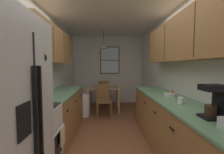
{
  "coord_description": "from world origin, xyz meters",
  "views": [
    {
      "loc": [
        -0.07,
        -2.31,
        1.42
      ],
      "look_at": [
        0.08,
        1.38,
        1.16
      ],
      "focal_mm": 24.66,
      "sensor_mm": 36.0,
      "label": 1
    }
  ],
  "objects_px": {
    "stove_range": "(29,145)",
    "trash_bin": "(84,105)",
    "dining_chair_far": "(104,92)",
    "microwave_over_range": "(16,48)",
    "coffee_maker": "(216,101)",
    "storage_canister": "(44,94)",
    "dining_chair_near": "(103,99)",
    "dining_table": "(104,90)",
    "fruit_bowl": "(170,94)",
    "mug_by_coffeemaker": "(181,100)",
    "table_serving_bowl": "(102,86)"
  },
  "relations": [
    {
      "from": "stove_range",
      "to": "trash_bin",
      "type": "relative_size",
      "value": 1.78
    },
    {
      "from": "stove_range",
      "to": "dining_chair_far",
      "type": "xyz_separation_m",
      "value": [
        0.84,
        3.69,
        0.03
      ]
    },
    {
      "from": "microwave_over_range",
      "to": "coffee_maker",
      "type": "xyz_separation_m",
      "value": [
        2.13,
        -0.37,
        -0.55
      ]
    },
    {
      "from": "stove_range",
      "to": "coffee_maker",
      "type": "xyz_separation_m",
      "value": [
        2.02,
        -0.37,
        0.6
      ]
    },
    {
      "from": "trash_bin",
      "to": "storage_canister",
      "type": "xyz_separation_m",
      "value": [
        -0.3,
        -1.99,
        0.69
      ]
    },
    {
      "from": "dining_chair_near",
      "to": "dining_table",
      "type": "bearing_deg",
      "value": 89.81
    },
    {
      "from": "stove_range",
      "to": "dining_chair_far",
      "type": "relative_size",
      "value": 1.22
    },
    {
      "from": "trash_bin",
      "to": "dining_chair_near",
      "type": "bearing_deg",
      "value": -7.0
    },
    {
      "from": "dining_table",
      "to": "trash_bin",
      "type": "distance_m",
      "value": 0.86
    },
    {
      "from": "dining_chair_far",
      "to": "fruit_bowl",
      "type": "xyz_separation_m",
      "value": [
        1.19,
        -2.93,
        0.44
      ]
    },
    {
      "from": "dining_chair_far",
      "to": "trash_bin",
      "type": "xyz_separation_m",
      "value": [
        -0.55,
        -1.2,
        -0.19
      ]
    },
    {
      "from": "microwave_over_range",
      "to": "dining_chair_near",
      "type": "bearing_deg",
      "value": 68.3
    },
    {
      "from": "mug_by_coffeemaker",
      "to": "table_serving_bowl",
      "type": "distance_m",
      "value": 3.11
    },
    {
      "from": "dining_chair_far",
      "to": "mug_by_coffeemaker",
      "type": "xyz_separation_m",
      "value": [
        1.12,
        -3.47,
        0.45
      ]
    },
    {
      "from": "stove_range",
      "to": "trash_bin",
      "type": "bearing_deg",
      "value": 83.25
    },
    {
      "from": "dining_table",
      "to": "storage_canister",
      "type": "bearing_deg",
      "value": -108.54
    },
    {
      "from": "trash_bin",
      "to": "microwave_over_range",
      "type": "bearing_deg",
      "value": -99.31
    },
    {
      "from": "dining_chair_near",
      "to": "storage_canister",
      "type": "distance_m",
      "value": 2.16
    },
    {
      "from": "microwave_over_range",
      "to": "coffee_maker",
      "type": "distance_m",
      "value": 2.23
    },
    {
      "from": "trash_bin",
      "to": "storage_canister",
      "type": "relative_size",
      "value": 2.98
    },
    {
      "from": "microwave_over_range",
      "to": "mug_by_coffeemaker",
      "type": "xyz_separation_m",
      "value": [
        2.07,
        0.22,
        -0.68
      ]
    },
    {
      "from": "dining_chair_near",
      "to": "fruit_bowl",
      "type": "height_order",
      "value": "fruit_bowl"
    },
    {
      "from": "dining_chair_far",
      "to": "fruit_bowl",
      "type": "relative_size",
      "value": 4.49
    },
    {
      "from": "dining_chair_near",
      "to": "storage_canister",
      "type": "height_order",
      "value": "storage_canister"
    },
    {
      "from": "microwave_over_range",
      "to": "dining_table",
      "type": "distance_m",
      "value": 3.35
    },
    {
      "from": "stove_range",
      "to": "coffee_maker",
      "type": "relative_size",
      "value": 3.27
    },
    {
      "from": "mug_by_coffeemaker",
      "to": "table_serving_bowl",
      "type": "bearing_deg",
      "value": 112.13
    },
    {
      "from": "dining_table",
      "to": "stove_range",
      "type": "bearing_deg",
      "value": -105.59
    },
    {
      "from": "microwave_over_range",
      "to": "coffee_maker",
      "type": "relative_size",
      "value": 1.86
    },
    {
      "from": "dining_chair_near",
      "to": "coffee_maker",
      "type": "xyz_separation_m",
      "value": [
        1.17,
        -2.79,
        0.58
      ]
    },
    {
      "from": "dining_table",
      "to": "coffee_maker",
      "type": "bearing_deg",
      "value": -71.2
    },
    {
      "from": "storage_canister",
      "to": "coffee_maker",
      "type": "bearing_deg",
      "value": -23.24
    },
    {
      "from": "dining_chair_near",
      "to": "table_serving_bowl",
      "type": "xyz_separation_m",
      "value": [
        -0.06,
        0.68,
        0.28
      ]
    },
    {
      "from": "dining_chair_far",
      "to": "stove_range",
      "type": "bearing_deg",
      "value": -102.88
    },
    {
      "from": "trash_bin",
      "to": "storage_canister",
      "type": "bearing_deg",
      "value": -98.57
    },
    {
      "from": "microwave_over_range",
      "to": "mug_by_coffeemaker",
      "type": "bearing_deg",
      "value": 6.09
    },
    {
      "from": "stove_range",
      "to": "microwave_over_range",
      "type": "bearing_deg",
      "value": 179.97
    },
    {
      "from": "dining_chair_far",
      "to": "fruit_bowl",
      "type": "bearing_deg",
      "value": -67.85
    },
    {
      "from": "coffee_maker",
      "to": "stove_range",
      "type": "bearing_deg",
      "value": 169.56
    },
    {
      "from": "fruit_bowl",
      "to": "mug_by_coffeemaker",
      "type": "bearing_deg",
      "value": -97.91
    },
    {
      "from": "dining_chair_near",
      "to": "coffee_maker",
      "type": "height_order",
      "value": "coffee_maker"
    },
    {
      "from": "coffee_maker",
      "to": "table_serving_bowl",
      "type": "xyz_separation_m",
      "value": [
        -1.23,
        3.47,
        -0.29
      ]
    },
    {
      "from": "trash_bin",
      "to": "mug_by_coffeemaker",
      "type": "bearing_deg",
      "value": -53.69
    },
    {
      "from": "dining_chair_far",
      "to": "microwave_over_range",
      "type": "bearing_deg",
      "value": -104.54
    },
    {
      "from": "storage_canister",
      "to": "fruit_bowl",
      "type": "relative_size",
      "value": 1.04
    },
    {
      "from": "dining_table",
      "to": "coffee_maker",
      "type": "xyz_separation_m",
      "value": [
        1.17,
        -3.43,
        0.43
      ]
    },
    {
      "from": "dining_table",
      "to": "trash_bin",
      "type": "height_order",
      "value": "dining_table"
    },
    {
      "from": "microwave_over_range",
      "to": "dining_chair_far",
      "type": "relative_size",
      "value": 0.7
    },
    {
      "from": "storage_canister",
      "to": "fruit_bowl",
      "type": "height_order",
      "value": "storage_canister"
    },
    {
      "from": "dining_chair_near",
      "to": "microwave_over_range",
      "type": "bearing_deg",
      "value": -111.7
    }
  ]
}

